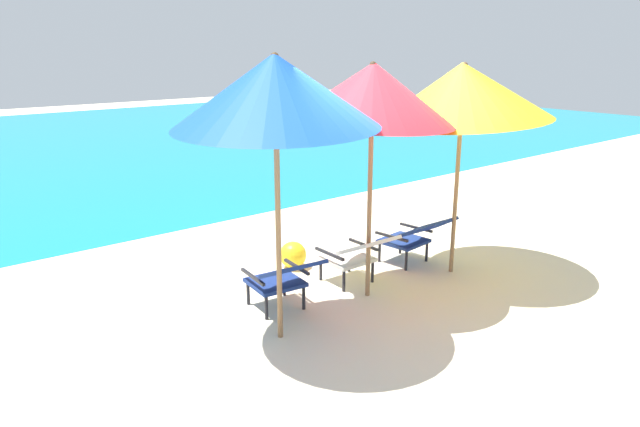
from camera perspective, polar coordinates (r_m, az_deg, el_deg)
ground_plane at (r=9.80m, az=-12.31°, el=-0.01°), size 40.00×40.00×0.00m
ocean_band at (r=17.48m, az=-24.92°, el=5.91°), size 40.00×18.00×0.01m
lounge_chair_left at (r=5.96m, az=-3.64°, el=-6.22°), size 0.63×0.93×0.68m
lounge_chair_center at (r=6.62m, az=3.64°, el=-3.88°), size 0.56×0.88×0.68m
lounge_chair_right at (r=7.33m, az=9.35°, el=-2.07°), size 0.63×0.93×0.68m
beach_umbrella_left at (r=5.01m, az=-4.42°, el=11.92°), size 2.56×2.55×2.65m
beach_umbrella_center at (r=5.98m, az=5.16°, el=11.71°), size 2.45×2.45×2.55m
beach_umbrella_right at (r=6.86m, az=13.87°, el=11.53°), size 2.79×2.78×2.56m
beach_ball at (r=7.23m, az=-2.67°, el=-4.08°), size 0.34×0.34×0.34m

